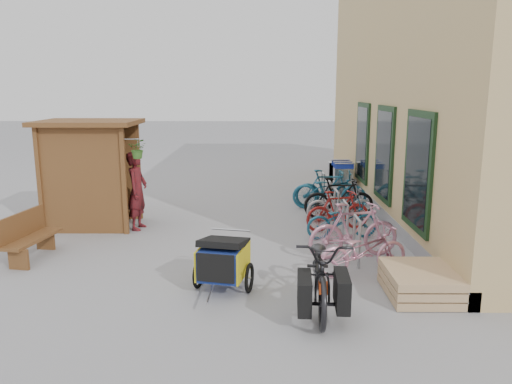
{
  "coord_description": "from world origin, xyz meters",
  "views": [
    {
      "loc": [
        0.56,
        -8.52,
        3.08
      ],
      "look_at": [
        0.5,
        1.5,
        1.0
      ],
      "focal_mm": 35.0,
      "sensor_mm": 36.0,
      "label": 1
    }
  ],
  "objects_px": {
    "child_trailer": "(223,259)",
    "bike_0": "(363,250)",
    "bike_7": "(327,189)",
    "bike_6": "(329,190)",
    "pallet_stack": "(420,282)",
    "bike_1": "(354,230)",
    "bench": "(28,236)",
    "shopping_carts": "(340,173)",
    "bike_5": "(339,198)",
    "person_kiosk": "(137,191)",
    "bike_3": "(338,211)",
    "cargo_bike": "(321,272)",
    "kiosk": "(87,159)",
    "bike_2": "(342,220)",
    "bike_4": "(340,204)"
  },
  "relations": [
    {
      "from": "pallet_stack",
      "to": "bike_5",
      "type": "xyz_separation_m",
      "value": [
        -0.52,
        4.56,
        0.3
      ]
    },
    {
      "from": "child_trailer",
      "to": "bike_1",
      "type": "relative_size",
      "value": 0.87
    },
    {
      "from": "bike_3",
      "to": "bike_5",
      "type": "bearing_deg",
      "value": -26.54
    },
    {
      "from": "bike_1",
      "to": "bike_3",
      "type": "bearing_deg",
      "value": -13.09
    },
    {
      "from": "bike_6",
      "to": "pallet_stack",
      "type": "bearing_deg",
      "value": -167.83
    },
    {
      "from": "bike_0",
      "to": "bike_4",
      "type": "xyz_separation_m",
      "value": [
        0.15,
        3.44,
        -0.01
      ]
    },
    {
      "from": "bench",
      "to": "bike_1",
      "type": "distance_m",
      "value": 5.98
    },
    {
      "from": "bike_3",
      "to": "bike_4",
      "type": "distance_m",
      "value": 0.78
    },
    {
      "from": "bike_0",
      "to": "bike_2",
      "type": "height_order",
      "value": "bike_0"
    },
    {
      "from": "person_kiosk",
      "to": "bike_5",
      "type": "distance_m",
      "value": 4.71
    },
    {
      "from": "pallet_stack",
      "to": "bike_5",
      "type": "relative_size",
      "value": 0.71
    },
    {
      "from": "bike_1",
      "to": "kiosk",
      "type": "bearing_deg",
      "value": 55.74
    },
    {
      "from": "pallet_stack",
      "to": "bike_0",
      "type": "relative_size",
      "value": 0.74
    },
    {
      "from": "bike_2",
      "to": "bike_4",
      "type": "relative_size",
      "value": 0.96
    },
    {
      "from": "bike_0",
      "to": "bike_1",
      "type": "bearing_deg",
      "value": -18.01
    },
    {
      "from": "shopping_carts",
      "to": "bike_0",
      "type": "bearing_deg",
      "value": -95.76
    },
    {
      "from": "bench",
      "to": "shopping_carts",
      "type": "distance_m",
      "value": 9.04
    },
    {
      "from": "bike_3",
      "to": "bike_2",
      "type": "bearing_deg",
      "value": 162.15
    },
    {
      "from": "kiosk",
      "to": "bike_0",
      "type": "relative_size",
      "value": 1.54
    },
    {
      "from": "shopping_carts",
      "to": "bike_0",
      "type": "relative_size",
      "value": 0.96
    },
    {
      "from": "bike_1",
      "to": "shopping_carts",
      "type": "bearing_deg",
      "value": -19.78
    },
    {
      "from": "shopping_carts",
      "to": "bike_2",
      "type": "relative_size",
      "value": 1.03
    },
    {
      "from": "kiosk",
      "to": "cargo_bike",
      "type": "relative_size",
      "value": 1.16
    },
    {
      "from": "kiosk",
      "to": "bike_2",
      "type": "distance_m",
      "value": 5.77
    },
    {
      "from": "bench",
      "to": "bike_1",
      "type": "xyz_separation_m",
      "value": [
        5.98,
        0.1,
        0.08
      ]
    },
    {
      "from": "shopping_carts",
      "to": "bike_5",
      "type": "distance_m",
      "value": 3.2
    },
    {
      "from": "pallet_stack",
      "to": "bike_6",
      "type": "distance_m",
      "value": 5.59
    },
    {
      "from": "bike_6",
      "to": "person_kiosk",
      "type": "bearing_deg",
      "value": 118.63
    },
    {
      "from": "shopping_carts",
      "to": "bike_2",
      "type": "height_order",
      "value": "shopping_carts"
    },
    {
      "from": "child_trailer",
      "to": "bike_6",
      "type": "distance_m",
      "value": 5.82
    },
    {
      "from": "cargo_bike",
      "to": "bike_6",
      "type": "height_order",
      "value": "cargo_bike"
    },
    {
      "from": "pallet_stack",
      "to": "bike_3",
      "type": "distance_m",
      "value": 3.61
    },
    {
      "from": "kiosk",
      "to": "bike_3",
      "type": "distance_m",
      "value": 5.7
    },
    {
      "from": "child_trailer",
      "to": "bike_0",
      "type": "distance_m",
      "value": 2.39
    },
    {
      "from": "bench",
      "to": "person_kiosk",
      "type": "distance_m",
      "value": 2.58
    },
    {
      "from": "child_trailer",
      "to": "person_kiosk",
      "type": "bearing_deg",
      "value": 134.12
    },
    {
      "from": "bench",
      "to": "bike_0",
      "type": "bearing_deg",
      "value": 2.14
    },
    {
      "from": "cargo_bike",
      "to": "bike_4",
      "type": "relative_size",
      "value": 1.36
    },
    {
      "from": "child_trailer",
      "to": "bike_2",
      "type": "bearing_deg",
      "value": 61.89
    },
    {
      "from": "bike_7",
      "to": "bike_2",
      "type": "bearing_deg",
      "value": 176.81
    },
    {
      "from": "shopping_carts",
      "to": "person_kiosk",
      "type": "bearing_deg",
      "value": -141.61
    },
    {
      "from": "cargo_bike",
      "to": "bike_0",
      "type": "xyz_separation_m",
      "value": [
        0.86,
        1.32,
        -0.12
      ]
    },
    {
      "from": "bike_1",
      "to": "bike_6",
      "type": "xyz_separation_m",
      "value": [
        0.07,
        3.83,
        -0.03
      ]
    },
    {
      "from": "child_trailer",
      "to": "bike_7",
      "type": "bearing_deg",
      "value": 78.94
    },
    {
      "from": "bike_5",
      "to": "person_kiosk",
      "type": "bearing_deg",
      "value": 98.31
    },
    {
      "from": "cargo_bike",
      "to": "bike_7",
      "type": "bearing_deg",
      "value": 85.27
    },
    {
      "from": "shopping_carts",
      "to": "bike_5",
      "type": "height_order",
      "value": "bike_5"
    },
    {
      "from": "bike_5",
      "to": "kiosk",
      "type": "bearing_deg",
      "value": 93.98
    },
    {
      "from": "child_trailer",
      "to": "bike_0",
      "type": "xyz_separation_m",
      "value": [
        2.3,
        0.64,
        -0.06
      ]
    },
    {
      "from": "cargo_bike",
      "to": "bike_0",
      "type": "distance_m",
      "value": 1.58
    }
  ]
}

